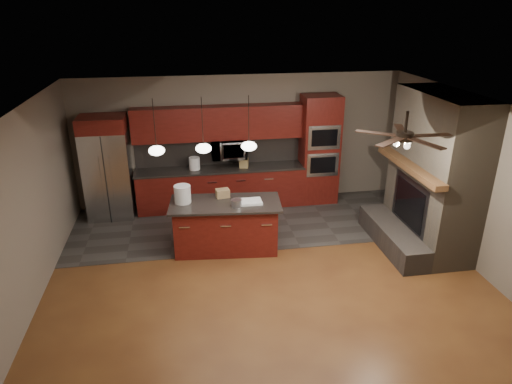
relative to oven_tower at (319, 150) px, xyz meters
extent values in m
plane|color=brown|center=(-1.70, -2.69, -1.19)|extent=(7.00, 7.00, 0.00)
cube|color=white|center=(-1.70, -2.69, 1.61)|extent=(7.00, 6.00, 0.02)
cube|color=#70695A|center=(-1.70, 0.31, 0.21)|extent=(7.00, 0.02, 2.80)
cube|color=#70695A|center=(1.80, -2.69, 0.21)|extent=(0.02, 6.00, 2.80)
cube|color=#70695A|center=(-5.20, -2.69, 0.21)|extent=(0.02, 6.00, 2.80)
cube|color=#383633|center=(-1.70, -0.89, -1.19)|extent=(7.00, 2.40, 0.01)
cube|color=brown|center=(1.40, -2.29, 0.21)|extent=(0.80, 2.00, 2.80)
cube|color=#453E38|center=(0.75, -2.29, -0.99)|extent=(0.50, 2.00, 0.40)
cube|color=#2D2D30|center=(1.02, -2.29, -0.37)|extent=(0.05, 1.20, 0.95)
cube|color=black|center=(1.00, -2.29, -0.37)|extent=(0.02, 1.00, 0.75)
cube|color=brown|center=(0.90, -2.29, 0.36)|extent=(0.22, 2.10, 0.10)
cube|color=maroon|center=(-2.18, 0.01, -0.76)|extent=(3.55, 0.60, 0.86)
cube|color=black|center=(-2.18, 0.01, -0.31)|extent=(3.59, 0.64, 0.04)
cube|color=black|center=(-2.18, 0.29, 0.01)|extent=(3.55, 0.03, 0.60)
cube|color=maroon|center=(-2.18, 0.13, 0.66)|extent=(3.55, 0.35, 0.70)
cube|color=maroon|center=(0.00, 0.01, 0.00)|extent=(0.80, 0.60, 2.38)
cube|color=silver|center=(0.00, -0.30, -0.24)|extent=(0.70, 0.03, 0.52)
cube|color=black|center=(0.00, -0.32, -0.24)|extent=(0.55, 0.02, 0.35)
cube|color=silver|center=(0.00, -0.30, 0.36)|extent=(0.70, 0.03, 0.52)
cube|color=black|center=(0.00, -0.32, 0.36)|extent=(0.55, 0.02, 0.35)
imported|color=silver|center=(-1.98, 0.06, 0.11)|extent=(0.73, 0.41, 0.50)
cube|color=silver|center=(-4.47, -0.07, -0.28)|extent=(0.91, 0.72, 1.82)
cube|color=#2D2D30|center=(-4.47, -0.44, -0.28)|extent=(0.02, 0.02, 1.80)
cube|color=silver|center=(-4.57, -0.45, -0.22)|extent=(0.03, 0.03, 0.91)
cube|color=silver|center=(-4.37, -0.45, -0.22)|extent=(0.03, 0.03, 0.91)
cube|color=maroon|center=(-4.47, -0.08, 0.78)|extent=(0.91, 0.72, 0.30)
cube|color=maroon|center=(-2.26, -1.88, -0.75)|extent=(1.85, 0.90, 0.88)
cube|color=black|center=(-2.26, -1.88, -0.29)|extent=(2.02, 1.07, 0.04)
cylinder|color=silver|center=(-2.99, -1.75, -0.12)|extent=(0.34, 0.34, 0.31)
cylinder|color=#ADAEB2|center=(-2.08, -2.07, -0.21)|extent=(0.20, 0.20, 0.12)
cube|color=white|center=(-1.84, -1.96, -0.25)|extent=(0.42, 0.30, 0.04)
cube|color=olive|center=(-2.28, -1.62, -0.20)|extent=(0.26, 0.20, 0.15)
cylinder|color=white|center=(-2.71, 0.01, -0.16)|extent=(0.30, 0.30, 0.26)
cube|color=#9E8551|center=(-1.67, -0.04, -0.19)|extent=(0.21, 0.18, 0.20)
cylinder|color=black|center=(-3.35, -1.99, 1.22)|extent=(0.01, 0.01, 0.78)
ellipsoid|color=white|center=(-3.35, -1.99, 0.77)|extent=(0.26, 0.26, 0.16)
cylinder|color=black|center=(-2.60, -1.99, 1.22)|extent=(0.01, 0.01, 0.78)
ellipsoid|color=white|center=(-2.60, -1.99, 0.77)|extent=(0.26, 0.26, 0.16)
cylinder|color=black|center=(-1.85, -1.99, 1.22)|extent=(0.01, 0.01, 0.78)
ellipsoid|color=white|center=(-1.85, -1.99, 0.77)|extent=(0.26, 0.26, 0.16)
cylinder|color=black|center=(0.10, -3.49, 1.46)|extent=(0.04, 0.04, 0.30)
cylinder|color=black|center=(0.10, -3.49, 1.26)|extent=(0.24, 0.24, 0.12)
cube|color=black|center=(0.48, -3.49, 1.26)|extent=(0.60, 0.12, 0.01)
cube|color=black|center=(0.22, -3.13, 1.26)|extent=(0.30, 0.61, 0.01)
cube|color=black|center=(-0.21, -3.27, 1.26)|extent=(0.56, 0.45, 0.01)
cube|color=black|center=(-0.21, -3.72, 1.26)|extent=(0.56, 0.45, 0.01)
cube|color=black|center=(0.22, -3.85, 1.26)|extent=(0.30, 0.61, 0.01)
camera|label=1|loc=(-2.93, -9.17, 2.96)|focal=32.00mm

